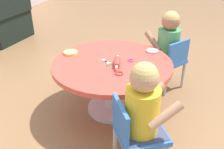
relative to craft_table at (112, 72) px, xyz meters
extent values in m
plane|color=olive|center=(0.00, 0.00, -0.38)|extent=(10.00, 10.00, 0.00)
cylinder|color=silver|center=(0.00, 0.00, -0.36)|extent=(0.44, 0.44, 0.03)
cylinder|color=silver|center=(0.00, 0.00, -0.16)|extent=(0.12, 0.12, 0.44)
cylinder|color=#D84C3F|center=(0.00, 0.00, 0.08)|extent=(1.00, 1.00, 0.04)
cylinder|color=#B7B7BC|center=(-0.38, -0.42, -0.24)|extent=(0.03, 0.03, 0.28)
cylinder|color=#B7B7BC|center=(-0.52, -0.21, -0.24)|extent=(0.03, 0.03, 0.28)
cube|color=blue|center=(-0.56, -0.39, -0.08)|extent=(0.42, 0.42, 0.04)
cube|color=blue|center=(-0.63, -0.28, 0.05)|extent=(0.23, 0.17, 0.22)
cube|color=#3F4772|center=(-0.56, -0.39, -0.08)|extent=(0.37, 0.38, 0.04)
cylinder|color=yellow|center=(-0.56, -0.39, 0.09)|extent=(0.21, 0.21, 0.30)
sphere|color=tan|center=(-0.56, -0.39, 0.32)|extent=(0.17, 0.17, 0.17)
sphere|color=tan|center=(-0.56, -0.39, 0.33)|extent=(0.16, 0.16, 0.16)
cylinder|color=tan|center=(-0.59, -0.53, 0.12)|extent=(0.17, 0.21, 0.17)
cylinder|color=tan|center=(-0.41, -0.41, 0.12)|extent=(0.17, 0.21, 0.17)
cylinder|color=#B7B7BC|center=(0.75, -0.34, -0.24)|extent=(0.03, 0.03, 0.28)
cylinder|color=#B7B7BC|center=(0.53, -0.20, -0.24)|extent=(0.03, 0.03, 0.28)
cylinder|color=#B7B7BC|center=(0.60, -0.56, -0.24)|extent=(0.03, 0.03, 0.28)
cylinder|color=#B7B7BC|center=(0.38, -0.41, -0.24)|extent=(0.03, 0.03, 0.28)
cube|color=blue|center=(0.56, -0.38, -0.08)|extent=(0.42, 0.42, 0.04)
cube|color=blue|center=(0.49, -0.49, 0.05)|extent=(0.24, 0.17, 0.22)
cube|color=#3F4772|center=(0.56, -0.38, -0.08)|extent=(0.37, 0.38, 0.04)
cylinder|color=#4CA566|center=(0.56, -0.38, 0.09)|extent=(0.21, 0.21, 0.30)
sphere|color=#997051|center=(0.56, -0.38, 0.32)|extent=(0.17, 0.17, 0.17)
sphere|color=tan|center=(0.56, -0.38, 0.33)|extent=(0.16, 0.16, 0.16)
cylinder|color=#997051|center=(0.71, -0.35, 0.12)|extent=(0.16, 0.21, 0.17)
cylinder|color=#997051|center=(0.53, -0.23, 0.12)|extent=(0.16, 0.21, 0.17)
cube|color=black|center=(1.42, 2.18, 0.12)|extent=(0.16, 0.60, 0.20)
cylinder|color=#D83F3F|center=(-0.04, -0.06, 0.12)|extent=(0.15, 0.09, 0.05)
cylinder|color=white|center=(0.05, -0.03, 0.12)|extent=(0.05, 0.03, 0.02)
cylinder|color=white|center=(-0.13, -0.08, 0.12)|extent=(0.05, 0.03, 0.02)
cube|color=silver|center=(-0.02, 0.05, 0.10)|extent=(0.06, 0.11, 0.01)
cube|color=silver|center=(-0.02, 0.05, 0.10)|extent=(0.09, 0.09, 0.01)
torus|color=green|center=(-0.04, -0.01, 0.10)|extent=(0.05, 0.05, 0.01)
torus|color=green|center=(-0.06, 0.01, 0.10)|extent=(0.05, 0.05, 0.01)
cylinder|color=pink|center=(0.32, -0.27, 0.10)|extent=(0.11, 0.11, 0.01)
cylinder|color=#F2CC72|center=(0.03, 0.40, 0.11)|extent=(0.12, 0.12, 0.02)
torus|color=red|center=(-0.18, -0.12, 0.10)|extent=(0.07, 0.07, 0.01)
torus|color=#D83FA5|center=(0.07, -0.14, 0.10)|extent=(0.05, 0.05, 0.01)
camera|label=1|loc=(-1.78, -0.63, 1.02)|focal=40.74mm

